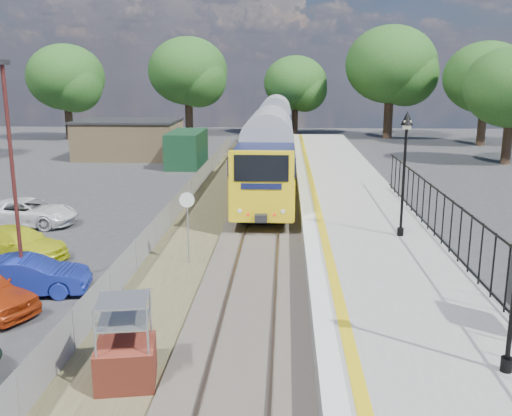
# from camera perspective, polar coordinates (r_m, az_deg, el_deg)

# --- Properties ---
(ground) EXTENTS (120.00, 120.00, 0.00)m
(ground) POSITION_cam_1_polar(r_m,az_deg,el_deg) (16.25, -0.77, -11.40)
(ground) COLOR #2D2D30
(ground) RESTS_ON ground
(track_bed) EXTENTS (5.90, 80.00, 0.29)m
(track_bed) POSITION_cam_1_polar(r_m,az_deg,el_deg) (25.35, -0.41, -2.06)
(track_bed) COLOR #473F38
(track_bed) RESTS_ON ground
(platform) EXTENTS (5.00, 70.00, 0.90)m
(platform) POSITION_cam_1_polar(r_m,az_deg,el_deg) (23.82, 10.65, -2.40)
(platform) COLOR gray
(platform) RESTS_ON ground
(platform_edge) EXTENTS (0.90, 70.00, 0.01)m
(platform_edge) POSITION_cam_1_polar(r_m,az_deg,el_deg) (23.51, 5.71, -1.30)
(platform_edge) COLOR silver
(platform_edge) RESTS_ON platform
(victorian_lamp_north) EXTENTS (0.44, 0.44, 4.60)m
(victorian_lamp_north) POSITION_cam_1_polar(r_m,az_deg,el_deg) (21.33, 14.73, 6.13)
(victorian_lamp_north) COLOR black
(victorian_lamp_north) RESTS_ON platform
(palisade_fence) EXTENTS (0.12, 26.00, 2.00)m
(palisade_fence) POSITION_cam_1_polar(r_m,az_deg,el_deg) (18.53, 20.37, -3.07)
(palisade_fence) COLOR black
(palisade_fence) RESTS_ON platform
(wire_fence) EXTENTS (0.06, 52.00, 1.20)m
(wire_fence) POSITION_cam_1_polar(r_m,az_deg,el_deg) (27.93, -7.78, 0.33)
(wire_fence) COLOR #999EA3
(wire_fence) RESTS_ON ground
(outbuilding) EXTENTS (10.80, 10.10, 3.12)m
(outbuilding) POSITION_cam_1_polar(r_m,az_deg,el_deg) (47.75, -11.53, 6.64)
(outbuilding) COLOR tan
(outbuilding) RESTS_ON ground
(tree_line) EXTENTS (56.80, 43.80, 11.88)m
(tree_line) POSITION_cam_1_polar(r_m,az_deg,el_deg) (56.74, 3.50, 13.02)
(tree_line) COLOR #332319
(tree_line) RESTS_ON ground
(train) EXTENTS (2.82, 40.83, 3.51)m
(train) POSITION_cam_1_polar(r_m,az_deg,el_deg) (43.70, 1.70, 7.39)
(train) COLOR yellow
(train) RESTS_ON ground
(brick_plinth) EXTENTS (1.48, 1.48, 2.07)m
(brick_plinth) POSITION_cam_1_polar(r_m,az_deg,el_deg) (13.21, -12.97, -13.08)
(brick_plinth) COLOR #973926
(brick_plinth) RESTS_ON ground
(speed_sign) EXTENTS (0.54, 0.11, 2.70)m
(speed_sign) POSITION_cam_1_polar(r_m,az_deg,el_deg) (20.51, -6.88, -0.82)
(speed_sign) COLOR #999EA3
(speed_sign) RESTS_ON ground
(carpark_lamp) EXTENTS (0.25, 0.50, 7.19)m
(carpark_lamp) POSITION_cam_1_polar(r_m,az_deg,el_deg) (18.62, -23.20, 3.87)
(carpark_lamp) COLOR #461A17
(carpark_lamp) RESTS_ON ground
(car_blue) EXTENTS (3.87, 1.80, 1.23)m
(car_blue) POSITION_cam_1_polar(r_m,az_deg,el_deg) (19.35, -21.84, -6.32)
(car_blue) COLOR navy
(car_blue) RESTS_ON ground
(car_yellow) EXTENTS (4.34, 2.89, 1.17)m
(car_yellow) POSITION_cam_1_polar(r_m,az_deg,el_deg) (23.27, -22.68, -3.25)
(car_yellow) COLOR #D0D719
(car_yellow) RESTS_ON ground
(car_white) EXTENTS (4.61, 2.44, 1.24)m
(car_white) POSITION_cam_1_polar(r_m,az_deg,el_deg) (28.11, -21.84, -0.39)
(car_white) COLOR white
(car_white) RESTS_ON ground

